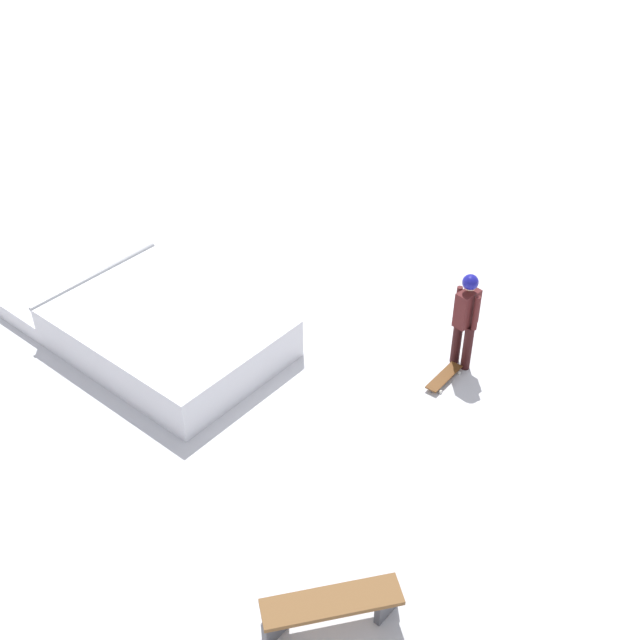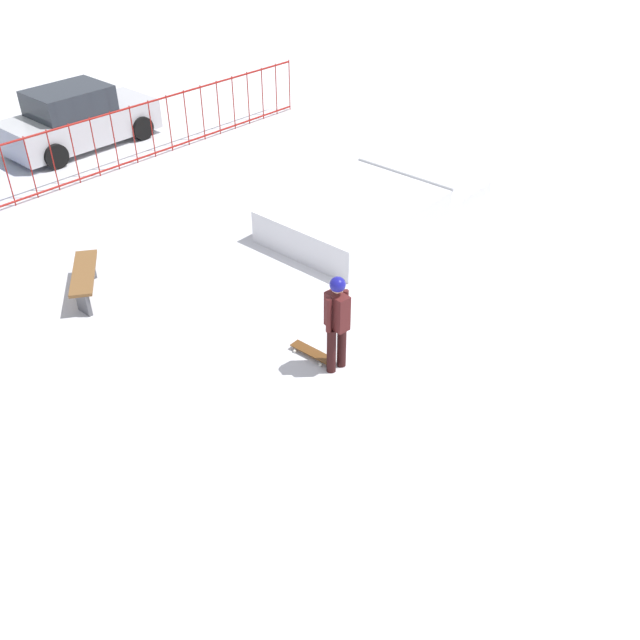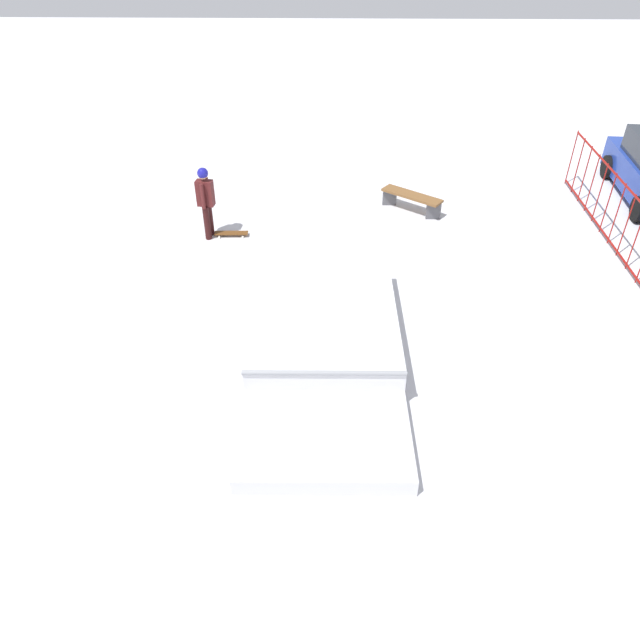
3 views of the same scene
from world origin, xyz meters
name	(u,v)px [view 2 (image 2 of 3)]	position (x,y,z in m)	size (l,w,h in m)	color
ground_plane	(352,264)	(0.00, 0.00, 0.00)	(60.00, 60.00, 0.00)	silver
skate_ramp	(368,209)	(1.63, 0.90, 0.32)	(5.43, 2.67, 0.74)	silver
skater	(337,317)	(-2.70, -1.89, 1.01)	(0.44, 0.41, 1.73)	black
skateboard	(312,352)	(-2.73, -1.38, 0.08)	(0.28, 0.81, 0.09)	#593314
perimeter_fence	(124,137)	(0.00, 7.49, 0.77)	(11.96, 0.23, 1.50)	maroon
park_bench	(84,277)	(-4.12, 3.05, 0.36)	(1.28, 1.52, 0.48)	brown
parked_car_silver	(78,120)	(0.01, 9.60, 0.72)	(4.11, 1.93, 1.60)	#B7B7BC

